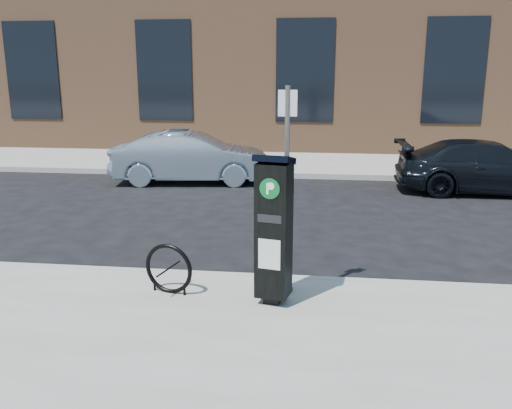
% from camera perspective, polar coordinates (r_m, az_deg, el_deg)
% --- Properties ---
extents(ground, '(120.00, 120.00, 0.00)m').
position_cam_1_polar(ground, '(8.00, 1.68, -8.45)').
color(ground, black).
rests_on(ground, ground).
extents(sidewalk_far, '(60.00, 12.00, 0.15)m').
position_cam_1_polar(sidewalk_far, '(21.58, 5.18, 6.05)').
color(sidewalk_far, gray).
rests_on(sidewalk_far, ground).
extents(curb_near, '(60.00, 0.12, 0.16)m').
position_cam_1_polar(curb_near, '(7.95, 1.67, -8.00)').
color(curb_near, '#9E9B93').
rests_on(curb_near, ground).
extents(curb_far, '(60.00, 0.12, 0.16)m').
position_cam_1_polar(curb_far, '(15.68, 4.42, 3.04)').
color(curb_far, '#9E9B93').
rests_on(curb_far, ground).
extents(building, '(28.00, 10.05, 8.25)m').
position_cam_1_polar(building, '(24.39, 5.65, 16.55)').
color(building, brown).
rests_on(building, ground).
extents(parking_kiosk, '(0.52, 0.48, 1.93)m').
position_cam_1_polar(parking_kiosk, '(6.74, 1.88, -2.50)').
color(parking_kiosk, black).
rests_on(parking_kiosk, sidewalk_near).
extents(sign_pole, '(0.24, 0.22, 2.72)m').
position_cam_1_polar(sign_pole, '(7.03, 3.22, 1.21)').
color(sign_pole, '#504C46').
rests_on(sign_pole, sidewalk_near).
extents(bike_rack, '(0.68, 0.22, 0.69)m').
position_cam_1_polar(bike_rack, '(7.32, -9.19, -6.71)').
color(bike_rack, black).
rests_on(bike_rack, sidewalk_near).
extents(car_silver, '(4.42, 2.00, 1.41)m').
position_cam_1_polar(car_silver, '(15.06, -6.86, 4.96)').
color(car_silver, '#92A5BA').
rests_on(car_silver, ground).
extents(car_dark, '(4.57, 1.88, 1.32)m').
position_cam_1_polar(car_dark, '(14.90, 23.23, 3.65)').
color(car_dark, black).
rests_on(car_dark, ground).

